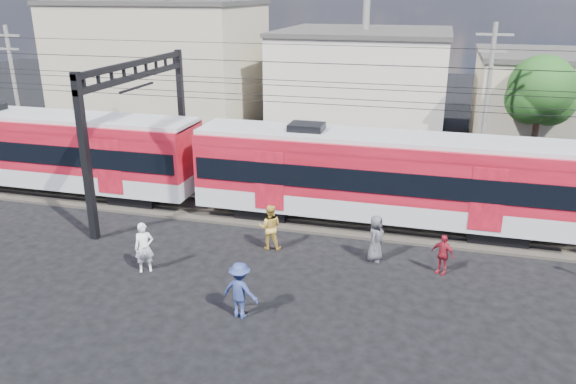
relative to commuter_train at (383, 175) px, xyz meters
The scene contains 16 objects.
ground 8.49m from the commuter_train, 100.92° to the right, with size 120.00×120.00×0.00m, color black.
track_bed 2.80m from the commuter_train, behind, with size 70.00×3.40×0.12m, color #2D2823.
rail_near 2.81m from the commuter_train, 154.09° to the right, with size 70.00×0.12×0.12m, color #59544C.
rail_far 2.81m from the commuter_train, 154.09° to the left, with size 70.00×0.12×0.12m, color #59544C.
commuter_train is the anchor object (origin of this frame).
catenary 10.55m from the commuter_train, behind, with size 70.00×9.30×7.52m.
building_west 24.60m from the commuter_train, 139.21° to the left, with size 14.28×10.20×9.30m.
building_midwest 19.37m from the commuter_train, 100.57° to the left, with size 12.24×12.24×7.30m.
utility_pole_mid 8.57m from the commuter_train, 57.52° to the left, with size 1.80×0.24×8.50m.
utility_pole_west 24.37m from the commuter_train, 165.70° to the left, with size 1.80×0.24×8.00m.
tree_near 12.86m from the commuter_train, 52.87° to the left, with size 3.82×3.64×6.72m.
pedestrian_a 10.47m from the commuter_train, 140.48° to the right, with size 0.70×0.46×1.92m, color white.
pedestrian_b 5.57m from the commuter_train, 138.98° to the right, with size 0.92×0.72×1.90m, color gold.
pedestrian_c 9.43m from the commuter_train, 112.02° to the right, with size 1.23×0.71×1.91m, color navy.
pedestrian_d 5.02m from the commuter_train, 55.20° to the right, with size 0.92×0.38×1.56m, color maroon.
pedestrian_e 3.77m from the commuter_train, 86.80° to the right, with size 0.91×0.59×1.86m, color #46464B.
Camera 1 is at (3.64, -15.42, 9.93)m, focal length 35.00 mm.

